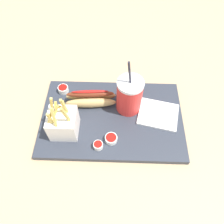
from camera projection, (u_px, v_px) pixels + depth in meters
ground_plane at (112, 121)px, 0.79m from camera, size 2.40×2.40×0.02m
food_tray at (112, 118)px, 0.77m from camera, size 0.49×0.32×0.02m
soda_cup at (129, 95)px, 0.73m from camera, size 0.09×0.09×0.22m
fries_basket at (63, 123)px, 0.69m from camera, size 0.09×0.09×0.16m
hot_dog_1 at (91, 98)px, 0.77m from camera, size 0.18×0.07×0.07m
ketchup_cup_1 at (98, 145)px, 0.69m from camera, size 0.03×0.03×0.02m
ketchup_cup_2 at (112, 139)px, 0.70m from camera, size 0.04×0.04×0.02m
ketchup_cup_3 at (63, 89)px, 0.81m from camera, size 0.04×0.04×0.02m
napkin_stack at (158, 114)px, 0.76m from camera, size 0.15×0.14×0.01m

